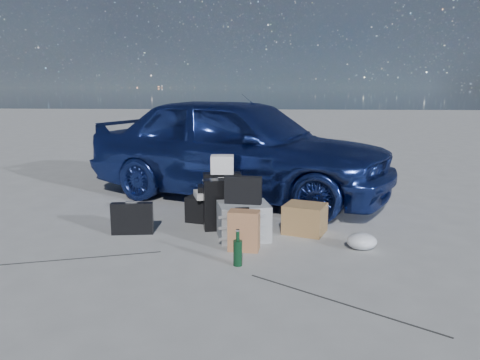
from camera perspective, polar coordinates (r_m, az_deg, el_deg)
name	(u,v)px	position (r m, az deg, el deg)	size (l,w,h in m)	color
ground	(231,246)	(4.72, -1.11, -8.01)	(60.00, 60.00, 0.00)	#9F9F9B
car	(238,147)	(6.60, -0.18, 4.09)	(1.73, 4.31, 1.47)	navy
pelican_case	(244,221)	(4.88, 0.43, -5.02)	(0.51, 0.42, 0.37)	#9B9EA0
laptop_bag	(243,190)	(4.81, 0.39, -1.23)	(0.38, 0.09, 0.28)	black
briefcase	(132,218)	(5.16, -13.00, -4.59)	(0.44, 0.10, 0.34)	black
suitcase_left	(224,204)	(5.17, -2.02, -3.00)	(0.44, 0.16, 0.57)	black
suitcase_right	(222,195)	(5.68, -2.18, -1.84)	(0.45, 0.16, 0.54)	black
white_carton	(222,164)	(5.59, -2.17, 1.92)	(0.27, 0.22, 0.22)	silver
duffel_bag	(213,210)	(5.47, -3.36, -3.66)	(0.60, 0.26, 0.30)	black
flat_box_white	(212,194)	(5.45, -3.42, -1.73)	(0.40, 0.30, 0.07)	silver
flat_box_black	(211,188)	(5.43, -3.51, -1.03)	(0.31, 0.22, 0.07)	black
kraft_bag	(244,231)	(4.54, 0.49, -6.19)	(0.29, 0.18, 0.39)	#A66E48
cardboard_box	(305,219)	(5.13, 7.91, -4.68)	(0.42, 0.37, 0.31)	#996743
plastic_bag	(362,241)	(4.74, 14.62, -7.24)	(0.29, 0.25, 0.16)	silver
green_bottle	(238,248)	(4.16, -0.28, -8.34)	(0.08, 0.08, 0.32)	black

